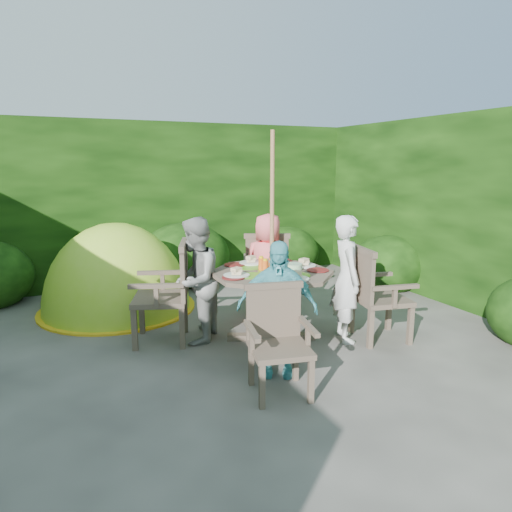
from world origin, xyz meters
name	(u,v)px	position (x,y,z in m)	size (l,w,h in m)	color
ground	(223,377)	(0.00, 0.00, 0.00)	(60.00, 60.00, 0.00)	#45423E
hedge_enclosure	(179,221)	(0.00, 1.33, 1.25)	(9.00, 9.00, 2.50)	black
patio_table	(272,282)	(0.79, 0.62, 0.64)	(1.72, 1.72, 0.91)	#45382D
parasol_pole	(272,239)	(0.79, 0.62, 1.10)	(0.04, 0.04, 2.20)	#93633B
garden_chair_right	(374,293)	(1.79, 0.18, 0.52)	(0.63, 0.68, 0.98)	#45382D
garden_chair_left	(169,291)	(-0.21, 1.05, 0.55)	(0.72, 0.76, 1.03)	#45382D
garden_chair_back	(266,270)	(1.21, 1.63, 0.52)	(0.74, 0.70, 0.98)	#45382D
garden_chair_front	(278,338)	(0.35, -0.39, 0.46)	(0.60, 0.55, 0.86)	#45382D
child_right	(347,279)	(1.53, 0.31, 0.68)	(0.49, 0.32, 1.35)	silver
child_left	(196,280)	(0.05, 0.93, 0.67)	(0.65, 0.50, 1.33)	#959691
child_back	(268,266)	(1.10, 1.36, 0.64)	(0.63, 0.41, 1.28)	#FF696C
child_front	(277,308)	(0.48, -0.12, 0.61)	(0.72, 0.30, 1.23)	#50B1BB
dome_tent	(119,309)	(-0.57, 2.39, 0.00)	(2.02, 2.02, 2.27)	#A2DA2A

